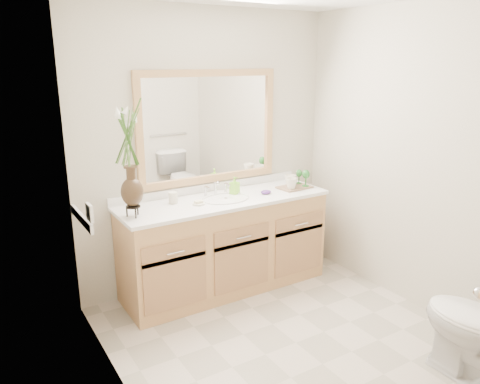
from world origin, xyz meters
TOP-DOWN VIEW (x-y plane):
  - floor at (0.00, 0.00)m, footprint 2.60×2.60m
  - wall_back at (0.00, 1.30)m, footprint 2.40×0.02m
  - wall_left at (-1.20, 0.00)m, footprint 0.02×2.60m
  - wall_right at (1.20, 0.00)m, footprint 0.02×2.60m
  - vanity at (0.00, 1.01)m, footprint 1.80×0.55m
  - counter at (0.00, 1.01)m, footprint 1.84×0.57m
  - sink at (0.00, 1.00)m, footprint 0.38×0.34m
  - mirror at (0.00, 1.28)m, footprint 1.32×0.04m
  - switch_plate at (-1.19, 0.76)m, footprint 0.02×0.12m
  - door at (-0.30, -1.29)m, footprint 0.80×0.03m
  - flower_vase at (-0.82, 0.96)m, footprint 0.20×0.20m
  - tumbler at (-0.43, 1.12)m, footprint 0.07×0.07m
  - soap_dish at (-0.27, 0.97)m, footprint 0.10×0.10m
  - soap_bottle at (0.15, 1.10)m, footprint 0.08×0.08m
  - purple_dish at (0.38, 0.94)m, footprint 0.12×0.11m
  - tray at (0.71, 0.97)m, footprint 0.31×0.22m
  - mug_left at (0.64, 0.92)m, footprint 0.12×0.12m
  - mug_right at (0.71, 1.02)m, footprint 0.12×0.12m
  - goblet_front at (0.81, 0.92)m, footprint 0.07×0.07m
  - goblet_back at (0.82, 1.04)m, footprint 0.06×0.06m

SIDE VIEW (x-z plane):
  - floor at x=0.00m, z-range 0.00..0.00m
  - vanity at x=0.00m, z-range 0.00..0.80m
  - sink at x=0.00m, z-range 0.66..0.89m
  - counter at x=0.00m, z-range 0.80..0.83m
  - tray at x=0.71m, z-range 0.83..0.84m
  - soap_dish at x=-0.27m, z-range 0.82..0.86m
  - purple_dish at x=0.38m, z-range 0.83..0.86m
  - tumbler at x=-0.43m, z-range 0.83..0.92m
  - mug_right at x=0.71m, z-range 0.84..0.95m
  - mug_left at x=0.64m, z-range 0.84..0.95m
  - soap_bottle at x=0.15m, z-range 0.83..0.97m
  - goblet_back at x=0.82m, z-range 0.87..1.00m
  - goblet_front at x=0.81m, z-range 0.87..1.03m
  - switch_plate at x=-1.19m, z-range 0.92..1.04m
  - door at x=-0.30m, z-range 0.00..2.00m
  - wall_back at x=0.00m, z-range 0.00..2.40m
  - wall_left at x=-1.20m, z-range 0.00..2.40m
  - wall_right at x=1.20m, z-range 0.00..2.40m
  - flower_vase at x=-0.82m, z-range 0.97..1.78m
  - mirror at x=0.00m, z-range 0.92..1.89m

